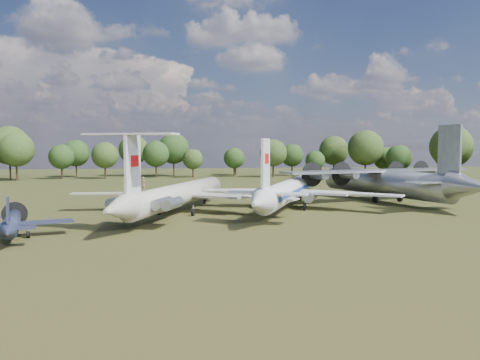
{
  "coord_description": "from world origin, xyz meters",
  "views": [
    {
      "loc": [
        -0.53,
        -64.6,
        9.54
      ],
      "look_at": [
        8.71,
        -0.36,
        5.0
      ],
      "focal_mm": 35.0,
      "sensor_mm": 36.0,
      "label": 1
    }
  ],
  "objects": [
    {
      "name": "ground",
      "position": [
        0.0,
        0.0,
        0.0
      ],
      "size": [
        300.0,
        300.0,
        0.0
      ],
      "primitive_type": "plane",
      "color": "#203913",
      "rests_on": "ground"
    },
    {
      "name": "il62_airliner",
      "position": [
        0.44,
        2.79,
        2.18
      ],
      "size": [
        47.96,
        53.76,
        4.35
      ],
      "primitive_type": null,
      "rotation": [
        0.0,
        0.0,
        -0.37
      ],
      "color": "beige",
      "rests_on": "ground"
    },
    {
      "name": "an12_transport",
      "position": [
        36.05,
        12.64,
        2.8
      ],
      "size": [
        47.97,
        51.08,
        5.59
      ],
      "primitive_type": null,
      "rotation": [
        0.0,
        0.0,
        0.27
      ],
      "color": "#989A9F",
      "rests_on": "ground"
    },
    {
      "name": "person_on_il62",
      "position": [
        -4.01,
        -8.55,
        5.21
      ],
      "size": [
        0.73,
        0.74,
        1.72
      ],
      "primitive_type": "imported",
      "rotation": [
        0.0,
        0.0,
        2.35
      ],
      "color": "#8F6848",
      "rests_on": "il62_airliner"
    },
    {
      "name": "tu104_jet",
      "position": [
        17.18,
        5.58,
        2.25
      ],
      "size": [
        49.4,
        54.91,
        4.49
      ],
      "primitive_type": null,
      "rotation": [
        0.0,
        0.0,
        -0.43
      ],
      "color": "silver",
      "rests_on": "ground"
    },
    {
      "name": "small_prop_west",
      "position": [
        -17.34,
        -13.19,
        1.23
      ],
      "size": [
        16.24,
        19.38,
        2.46
      ],
      "primitive_type": null,
      "rotation": [
        0.0,
        0.0,
        0.26
      ],
      "color": "black",
      "rests_on": "ground"
    }
  ]
}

